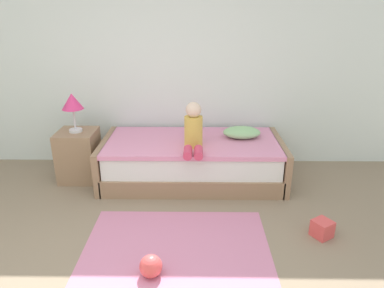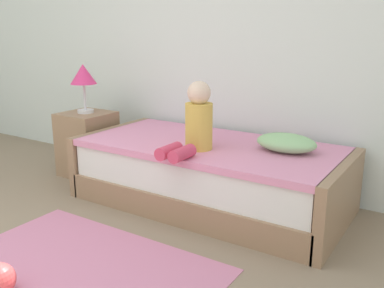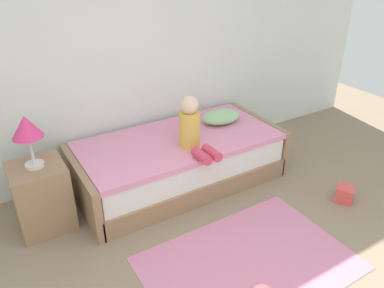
{
  "view_description": "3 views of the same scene",
  "coord_description": "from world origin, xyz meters",
  "px_view_note": "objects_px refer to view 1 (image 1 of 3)",
  "views": [
    {
      "loc": [
        0.6,
        -1.82,
        1.93
      ],
      "look_at": [
        0.55,
        1.75,
        0.55
      ],
      "focal_mm": 32.86,
      "sensor_mm": 36.0,
      "label": 1
    },
    {
      "loc": [
        2.18,
        -0.77,
        1.35
      ],
      "look_at": [
        0.55,
        1.75,
        0.55
      ],
      "focal_mm": 40.01,
      "sensor_mm": 36.0,
      "label": 2
    },
    {
      "loc": [
        -1.07,
        -0.91,
        2.2
      ],
      "look_at": [
        0.55,
        1.75,
        0.55
      ],
      "focal_mm": 35.11,
      "sensor_mm": 36.0,
      "label": 3
    }
  ],
  "objects_px": {
    "toy_block": "(322,229)",
    "toy_ball": "(151,266)",
    "bed": "(192,160)",
    "pillow": "(242,132)",
    "nightstand": "(79,155)",
    "table_lamp": "(72,103)",
    "child_figure": "(193,130)"
  },
  "relations": [
    {
      "from": "toy_block",
      "to": "toy_ball",
      "type": "bearing_deg",
      "value": -160.5
    },
    {
      "from": "bed",
      "to": "toy_ball",
      "type": "bearing_deg",
      "value": -100.17
    },
    {
      "from": "pillow",
      "to": "nightstand",
      "type": "bearing_deg",
      "value": -177.18
    },
    {
      "from": "toy_block",
      "to": "pillow",
      "type": "bearing_deg",
      "value": 116.02
    },
    {
      "from": "toy_ball",
      "to": "toy_block",
      "type": "xyz_separation_m",
      "value": [
        1.48,
        0.53,
        -0.01
      ]
    },
    {
      "from": "table_lamp",
      "to": "child_figure",
      "type": "xyz_separation_m",
      "value": [
        1.36,
        -0.23,
        -0.23
      ]
    },
    {
      "from": "bed",
      "to": "pillow",
      "type": "height_order",
      "value": "pillow"
    },
    {
      "from": "child_figure",
      "to": "toy_block",
      "type": "xyz_separation_m",
      "value": [
        1.17,
        -0.91,
        -0.63
      ]
    },
    {
      "from": "child_figure",
      "to": "table_lamp",
      "type": "bearing_deg",
      "value": 170.3
    },
    {
      "from": "bed",
      "to": "toy_block",
      "type": "distance_m",
      "value": 1.65
    },
    {
      "from": "nightstand",
      "to": "bed",
      "type": "bearing_deg",
      "value": -0.2
    },
    {
      "from": "table_lamp",
      "to": "toy_ball",
      "type": "relative_size",
      "value": 2.53
    },
    {
      "from": "toy_ball",
      "to": "pillow",
      "type": "bearing_deg",
      "value": 63.4
    },
    {
      "from": "nightstand",
      "to": "pillow",
      "type": "xyz_separation_m",
      "value": [
        1.93,
        0.1,
        0.26
      ]
    },
    {
      "from": "table_lamp",
      "to": "pillow",
      "type": "height_order",
      "value": "table_lamp"
    },
    {
      "from": "pillow",
      "to": "table_lamp",
      "type": "bearing_deg",
      "value": -177.18
    },
    {
      "from": "bed",
      "to": "table_lamp",
      "type": "xyz_separation_m",
      "value": [
        -1.35,
        0.0,
        0.69
      ]
    },
    {
      "from": "nightstand",
      "to": "toy_ball",
      "type": "xyz_separation_m",
      "value": [
        1.05,
        -1.66,
        -0.21
      ]
    },
    {
      "from": "pillow",
      "to": "toy_ball",
      "type": "relative_size",
      "value": 2.48
    },
    {
      "from": "toy_ball",
      "to": "toy_block",
      "type": "height_order",
      "value": "toy_ball"
    },
    {
      "from": "nightstand",
      "to": "table_lamp",
      "type": "distance_m",
      "value": 0.64
    },
    {
      "from": "nightstand",
      "to": "toy_block",
      "type": "distance_m",
      "value": 2.79
    },
    {
      "from": "nightstand",
      "to": "toy_ball",
      "type": "bearing_deg",
      "value": -57.68
    },
    {
      "from": "bed",
      "to": "nightstand",
      "type": "distance_m",
      "value": 1.35
    },
    {
      "from": "pillow",
      "to": "toy_block",
      "type": "bearing_deg",
      "value": -63.98
    },
    {
      "from": "table_lamp",
      "to": "nightstand",
      "type": "bearing_deg",
      "value": 0.0
    },
    {
      "from": "nightstand",
      "to": "child_figure",
      "type": "distance_m",
      "value": 1.44
    },
    {
      "from": "bed",
      "to": "pillow",
      "type": "distance_m",
      "value": 0.67
    },
    {
      "from": "bed",
      "to": "pillow",
      "type": "relative_size",
      "value": 4.8
    },
    {
      "from": "nightstand",
      "to": "child_figure",
      "type": "bearing_deg",
      "value": -9.7
    },
    {
      "from": "nightstand",
      "to": "table_lamp",
      "type": "xyz_separation_m",
      "value": [
        0.0,
        0.0,
        0.64
      ]
    },
    {
      "from": "bed",
      "to": "child_figure",
      "type": "bearing_deg",
      "value": -86.31
    }
  ]
}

